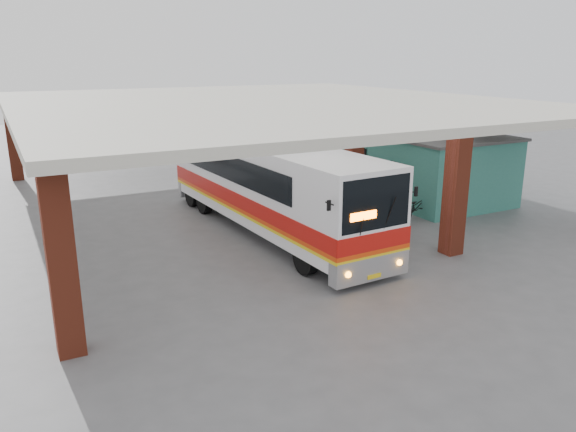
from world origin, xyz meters
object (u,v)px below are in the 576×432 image
Objects in this scene: coach_bus at (269,185)px; red_chair at (332,178)px; motorcycle at (417,206)px; pedestrian at (400,212)px.

red_chair is (6.53, 5.81, -1.52)m from coach_bus.
coach_bus is 6.42m from motorcycle.
red_chair is (0.38, 7.11, -0.22)m from motorcycle.
motorcycle is 7.13m from red_chair.
pedestrian reaches higher than motorcycle.
coach_bus reaches higher than pedestrian.
pedestrian is (-1.83, -1.18, 0.30)m from motorcycle.
coach_bus is at bearing 62.70° from motorcycle.
pedestrian is 8.59m from red_chair.
coach_bus is at bearing -30.93° from pedestrian.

